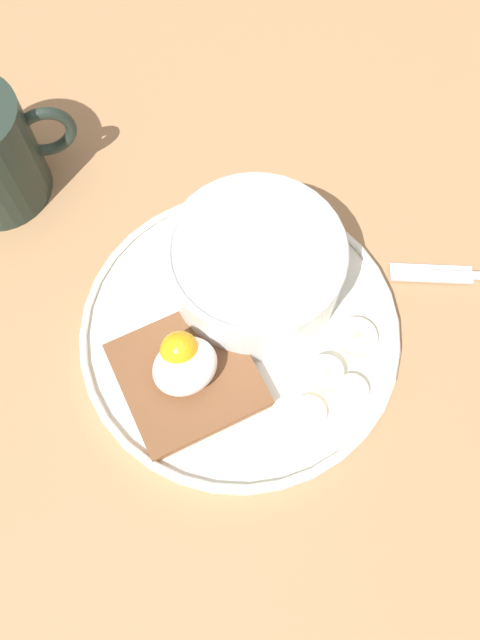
# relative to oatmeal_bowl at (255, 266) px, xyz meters

# --- Properties ---
(ground_plane) EXTENTS (1.20, 1.20, 0.02)m
(ground_plane) POSITION_rel_oatmeal_bowl_xyz_m (0.03, 0.03, -0.05)
(ground_plane) COLOR #A1774F
(ground_plane) RESTS_ON ground
(plate) EXTENTS (0.26, 0.26, 0.02)m
(plate) POSITION_rel_oatmeal_bowl_xyz_m (0.03, 0.03, -0.03)
(plate) COLOR silver
(plate) RESTS_ON ground_plane
(oatmeal_bowl) EXTENTS (0.14, 0.14, 0.06)m
(oatmeal_bowl) POSITION_rel_oatmeal_bowl_xyz_m (0.00, 0.00, 0.00)
(oatmeal_bowl) COLOR white
(oatmeal_bowl) RESTS_ON plate
(toast_slice) EXTENTS (0.12, 0.12, 0.01)m
(toast_slice) POSITION_rel_oatmeal_bowl_xyz_m (0.09, 0.04, -0.02)
(toast_slice) COLOR brown
(toast_slice) RESTS_ON plate
(poached_egg) EXTENTS (0.05, 0.04, 0.04)m
(poached_egg) POSITION_rel_oatmeal_bowl_xyz_m (0.09, 0.03, 0.00)
(poached_egg) COLOR white
(poached_egg) RESTS_ON toast_slice
(banana_slice_front) EXTENTS (0.03, 0.03, 0.01)m
(banana_slice_front) POSITION_rel_oatmeal_bowl_xyz_m (0.03, 0.11, -0.03)
(banana_slice_front) COLOR #F0EAC6
(banana_slice_front) RESTS_ON plate
(banana_slice_left) EXTENTS (0.04, 0.04, 0.01)m
(banana_slice_left) POSITION_rel_oatmeal_bowl_xyz_m (0.01, 0.10, -0.02)
(banana_slice_left) COLOR beige
(banana_slice_left) RESTS_ON plate
(banana_slice_back) EXTENTS (0.03, 0.03, 0.01)m
(banana_slice_back) POSITION_rel_oatmeal_bowl_xyz_m (-0.04, 0.09, -0.03)
(banana_slice_back) COLOR beige
(banana_slice_back) RESTS_ON plate
(banana_slice_right) EXTENTS (0.03, 0.03, 0.01)m
(banana_slice_right) POSITION_rel_oatmeal_bowl_xyz_m (-0.00, 0.12, -0.03)
(banana_slice_right) COLOR #EFECC5
(banana_slice_right) RESTS_ON plate
(knife) EXTENTS (0.11, 0.09, 0.01)m
(knife) POSITION_rel_oatmeal_bowl_xyz_m (-0.16, 0.10, -0.04)
(knife) COLOR silver
(knife) RESTS_ON ground_plane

